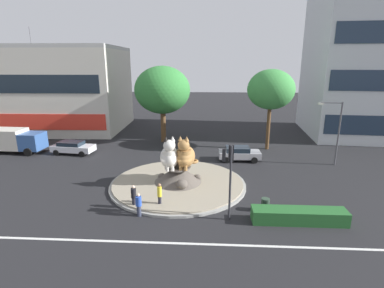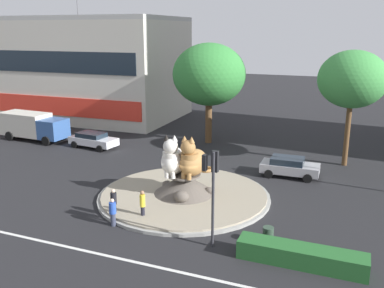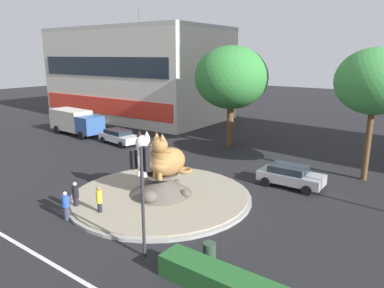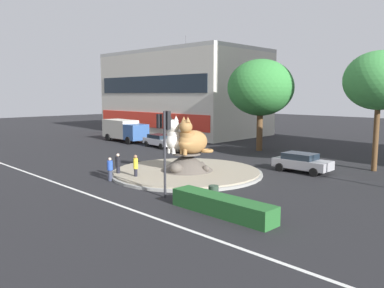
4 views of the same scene
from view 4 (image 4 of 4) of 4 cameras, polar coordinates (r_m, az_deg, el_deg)
ground_plane at (r=28.71m, az=-0.79°, el=-4.43°), size 160.00×160.00×0.00m
lane_centreline at (r=23.90m, az=-15.21°, el=-7.12°), size 112.00×0.20×0.01m
roundabout_island at (r=28.61m, az=-0.80°, el=-3.57°), size 11.15×11.15×1.59m
cat_statue_white at (r=28.52m, az=-2.09°, el=0.77°), size 1.82×2.92×2.73m
cat_statue_tabby at (r=27.78m, az=-0.04°, el=0.57°), size 2.02×2.73×2.70m
traffic_light_mast at (r=21.83m, az=-4.02°, el=1.43°), size 0.72×0.52×4.94m
shophouse_block at (r=58.58m, az=-1.25°, el=7.54°), size 23.76×14.23×15.08m
clipped_hedge_strip at (r=19.20m, az=4.43°, el=-9.07°), size 5.89×1.20×0.90m
broadleaf_tree_behind_island at (r=32.47m, az=25.93°, el=8.39°), size 5.22×5.22×9.11m
second_tree_near_tower at (r=40.66m, az=10.08°, el=8.18°), size 6.80×6.80×9.43m
pedestrian_blue_shirt at (r=26.89m, az=-12.01°, el=-3.59°), size 0.39×0.39×1.61m
pedestrian_black_shirt at (r=27.92m, az=-10.86°, el=-3.02°), size 0.36×0.36×1.70m
pedestrian_yellow_shirt at (r=26.64m, az=-8.32°, el=-3.33°), size 0.31×0.31×1.78m
sedan_on_far_lane at (r=43.04m, az=-4.72°, el=0.53°), size 4.74×2.46×1.40m
hatchback_near_shophouse at (r=30.40m, az=15.90°, el=-2.57°), size 4.26×2.19×1.44m
delivery_box_truck at (r=48.67m, az=-9.95°, el=2.10°), size 7.18×2.91×2.66m
litter_bin at (r=21.41m, az=3.19°, el=-7.32°), size 0.56×0.56×0.90m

